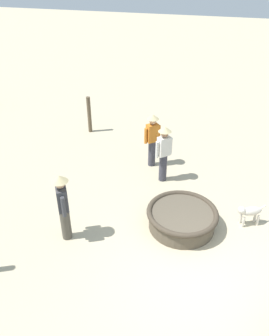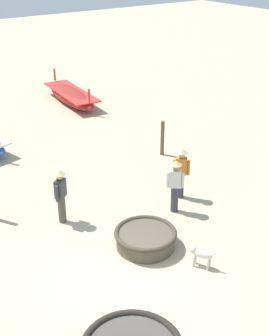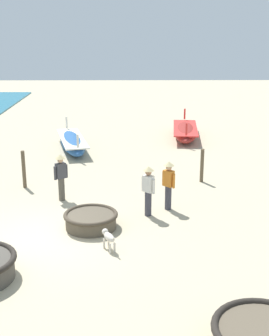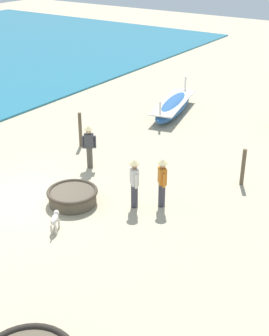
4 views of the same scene
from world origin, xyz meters
The scene contains 8 objects.
ground_plane centered at (0.00, 0.00, 0.00)m, with size 80.00×80.00×0.00m, color #BCAD8C.
coracle_beside_post centered at (1.38, 0.71, 0.27)m, with size 1.66×1.66×0.49m.
long_boat_blue_hull centered at (5.59, 12.46, 0.36)m, with size 1.63×4.63×1.25m.
fisherman_standing_right centered at (3.86, 2.20, 0.96)m, with size 0.40×0.40×1.67m.
fisherman_with_hat centered at (0.17, 3.07, 0.96)m, with size 0.45×0.38×1.67m.
fisherman_hauling centered at (3.16, 1.66, 0.96)m, with size 0.42×0.39×1.67m.
dog centered at (1.98, -0.75, 0.37)m, with size 0.43×0.62×0.55m.
mooring_post_inland centered at (5.40, 5.04, 0.67)m, with size 0.14×0.14×1.33m, color brown.
Camera 2 is at (-4.79, -7.43, 7.38)m, focal length 50.00 mm.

